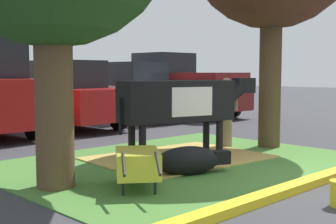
# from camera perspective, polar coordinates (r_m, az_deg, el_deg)

# --- Properties ---
(ground_plane) EXTENTS (80.00, 80.00, 0.00)m
(ground_plane) POSITION_cam_1_polar(r_m,az_deg,el_deg) (7.58, 16.74, -8.12)
(ground_plane) COLOR #38383D
(grass_island) EXTENTS (6.52, 4.85, 0.02)m
(grass_island) POSITION_cam_1_polar(r_m,az_deg,el_deg) (8.65, 1.53, -6.21)
(grass_island) COLOR #477A33
(grass_island) RESTS_ON ground
(curb_yellow) EXTENTS (7.72, 0.24, 0.12)m
(curb_yellow) POSITION_cam_1_polar(r_m,az_deg,el_deg) (7.13, 16.72, -8.45)
(curb_yellow) COLOR yellow
(curb_yellow) RESTS_ON ground
(hay_bedding) EXTENTS (3.39, 2.66, 0.04)m
(hay_bedding) POSITION_cam_1_polar(r_m,az_deg,el_deg) (8.99, 1.34, -5.69)
(hay_bedding) COLOR tan
(hay_bedding) RESTS_ON ground
(cow_holstein) EXTENTS (3.07, 1.30, 1.56)m
(cow_holstein) POSITION_cam_1_polar(r_m,az_deg,el_deg) (9.14, 1.66, 1.31)
(cow_holstein) COLOR black
(cow_holstein) RESTS_ON ground
(calf_lying) EXTENTS (1.31, 0.89, 0.48)m
(calf_lying) POSITION_cam_1_polar(r_m,az_deg,el_deg) (7.60, 2.70, -6.03)
(calf_lying) COLOR black
(calf_lying) RESTS_ON ground
(person_handler) EXTENTS (0.34, 0.52, 1.56)m
(person_handler) POSITION_cam_1_polar(r_m,az_deg,el_deg) (10.36, 7.25, 0.21)
(person_handler) COLOR #9E7F5B
(person_handler) RESTS_ON ground
(wheelbarrow) EXTENTS (1.25, 1.45, 0.63)m
(wheelbarrow) POSITION_cam_1_polar(r_m,az_deg,el_deg) (6.62, -3.81, -6.39)
(wheelbarrow) COLOR gold
(wheelbarrow) RESTS_ON ground
(sedan_red) EXTENTS (2.07, 4.42, 2.02)m
(sedan_red) POSITION_cam_1_polar(r_m,az_deg,el_deg) (14.11, -12.59, 2.02)
(sedan_red) COLOR red
(sedan_red) RESTS_ON ground
(hatchback_white) EXTENTS (2.07, 4.42, 2.02)m
(hatchback_white) POSITION_cam_1_polar(r_m,az_deg,el_deg) (16.20, -4.61, 2.49)
(hatchback_white) COLOR silver
(hatchback_white) RESTS_ON ground
(pickup_truck_maroon) EXTENTS (2.28, 5.43, 2.42)m
(pickup_truck_maroon) POSITION_cam_1_polar(r_m,az_deg,el_deg) (17.72, 1.35, 3.14)
(pickup_truck_maroon) COLOR maroon
(pickup_truck_maroon) RESTS_ON ground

